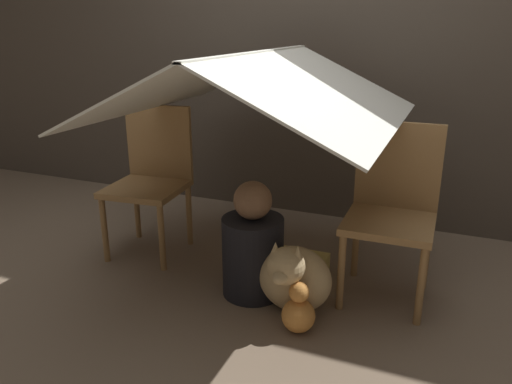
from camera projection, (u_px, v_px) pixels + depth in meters
name	position (u px, v px, depth m)	size (l,w,h in m)	color
ground_plane	(240.00, 291.00, 2.66)	(8.80, 8.80, 0.00)	#7A6651
wall_back	(315.00, 40.00, 3.38)	(7.00, 0.05, 2.50)	#4C4238
chair_left	(152.00, 174.00, 3.03)	(0.47, 0.47, 0.89)	olive
chair_right	(392.00, 205.00, 2.52)	(0.44, 0.44, 0.89)	olive
sheet_canopy	(256.00, 86.00, 2.52)	(1.43, 1.51, 0.34)	silver
person_front	(253.00, 248.00, 2.57)	(0.32, 0.32, 0.62)	black
dog	(293.00, 277.00, 2.41)	(0.37, 0.39, 0.41)	tan
floor_cushion	(290.00, 266.00, 2.82)	(0.38, 0.30, 0.10)	#E5CC66
plush_toy	(298.00, 311.00, 2.29)	(0.16, 0.16, 0.25)	#D88C3F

